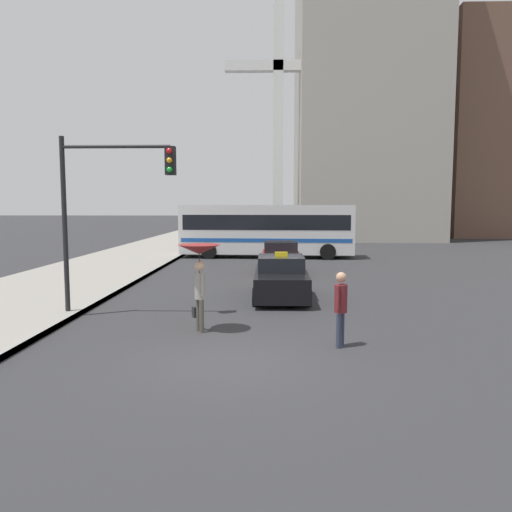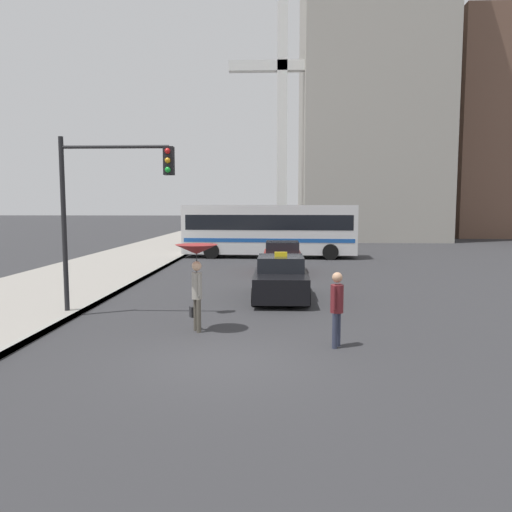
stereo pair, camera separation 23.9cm
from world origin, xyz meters
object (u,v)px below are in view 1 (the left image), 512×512
Objects in this scene: pedestrian_man at (341,303)px; traffic_light at (110,192)px; sedan_red at (281,258)px; monument_cross at (278,104)px; taxi at (281,279)px; city_bus at (267,228)px; pedestrian_with_umbrella at (199,260)px.

pedestrian_man is 0.33× the size of traffic_light.
monument_cross is at bearing -90.34° from sedan_red.
taxi is 0.80× the size of traffic_light.
city_bus is 18.04m from monument_cross.
sedan_red is 13.06m from pedestrian_man.
taxi is 0.19× the size of monument_cross.
sedan_red is at bearing -148.79° from pedestrian_man.
taxi is at bearing 5.36° from city_bus.
monument_cross is at bearing -33.42° from pedestrian_with_umbrella.
traffic_light is at bearing 30.38° from pedestrian_with_umbrella.
city_bus is at bearing -93.40° from monument_cross.
sedan_red is at bearing 63.16° from traffic_light.
pedestrian_with_umbrella reaches higher than taxi.
pedestrian_with_umbrella is (-2.31, -11.70, 1.18)m from sedan_red.
pedestrian_with_umbrella is at bearing -94.18° from monument_cross.
taxi is 5.31m from pedestrian_with_umbrella.
pedestrian_with_umbrella is 0.43× the size of traffic_light.
taxi is 2.40× the size of pedestrian_man.
pedestrian_man is (1.25, -5.99, 0.34)m from taxi.
monument_cross is at bearing -152.08° from pedestrian_man.
sedan_red is 0.39× the size of city_bus.
monument_cross is (2.44, 33.33, 10.44)m from pedestrian_with_umbrella.
taxi is at bearing -141.98° from pedestrian_man.
city_bus is 6.19× the size of pedestrian_man.
city_bus reaches higher than taxi.
taxi is 30.90m from monument_cross.
city_bus is 20.07m from pedestrian_man.
city_bus is 17.68m from traffic_light.
city_bus is 2.07× the size of traffic_light.
pedestrian_man is at bearing -88.36° from monument_cross.
sedan_red is at bearing 8.89° from city_bus.
traffic_light is (-4.97, -3.06, 2.94)m from taxi.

